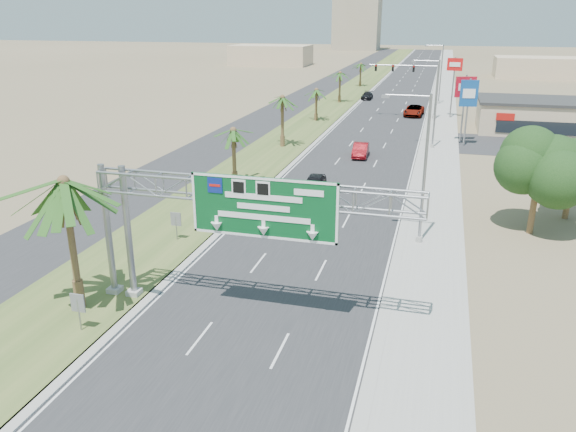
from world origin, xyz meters
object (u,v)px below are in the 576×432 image
(store_building, at_px, (550,117))
(pole_sign_red_far, at_px, (454,70))
(car_right_lane, at_px, (414,111))
(pole_sign_blue, at_px, (469,96))
(sign_gantry, at_px, (236,201))
(car_far, at_px, (367,96))
(car_mid_lane, at_px, (361,150))
(pole_sign_red_near, at_px, (465,90))
(car_left_lane, at_px, (314,183))
(signal_mast, at_px, (423,86))
(palm_near, at_px, (64,183))

(store_building, height_order, pole_sign_red_far, pole_sign_red_far)
(car_right_lane, xyz_separation_m, pole_sign_blue, (6.99, -20.02, 5.02))
(sign_gantry, relative_size, car_far, 3.71)
(car_mid_lane, bearing_deg, pole_sign_blue, 34.94)
(sign_gantry, bearing_deg, car_mid_lane, 88.25)
(pole_sign_red_near, height_order, pole_sign_red_far, pole_sign_red_far)
(store_building, distance_m, car_left_lane, 41.78)
(sign_gantry, xyz_separation_m, pole_sign_blue, (12.13, 44.41, -0.22))
(car_far, bearing_deg, car_right_lane, -59.92)
(store_building, xyz_separation_m, car_left_lane, (-24.00, -34.17, -1.28))
(signal_mast, bearing_deg, car_left_lane, -100.13)
(signal_mast, xyz_separation_m, car_left_lane, (-7.17, -40.15, -4.13))
(car_right_lane, bearing_deg, pole_sign_red_near, -66.76)
(car_right_lane, relative_size, pole_sign_blue, 0.75)
(car_mid_lane, distance_m, car_right_lane, 28.99)
(car_left_lane, bearing_deg, car_far, 91.40)
(sign_gantry, xyz_separation_m, pole_sign_red_far, (10.53, 63.98, 1.04))
(store_building, relative_size, pole_sign_blue, 2.29)
(sign_gantry, xyz_separation_m, car_left_lane, (-0.94, 21.90, -5.33))
(car_left_lane, bearing_deg, sign_gantry, -89.41)
(car_far, bearing_deg, sign_gantry, -86.81)
(car_mid_lane, bearing_deg, palm_near, -107.03)
(store_building, distance_m, car_right_lane, 19.81)
(palm_near, relative_size, pole_sign_blue, 1.06)
(car_right_lane, relative_size, pole_sign_red_far, 0.65)
(pole_sign_red_far, bearing_deg, pole_sign_blue, -85.33)
(car_left_lane, bearing_deg, store_building, 53.06)
(palm_near, distance_m, signal_mast, 65.60)
(signal_mast, relative_size, car_far, 2.28)
(signal_mast, height_order, store_building, signal_mast)
(signal_mast, bearing_deg, car_right_lane, 114.72)
(car_far, bearing_deg, car_mid_lane, -83.04)
(sign_gantry, height_order, pole_sign_red_far, pole_sign_red_far)
(sign_gantry, height_order, car_far, sign_gantry)
(palm_near, relative_size, car_left_lane, 1.97)
(pole_sign_blue, bearing_deg, car_mid_lane, -141.80)
(signal_mast, distance_m, car_far, 21.92)
(palm_near, relative_size, car_far, 1.85)
(car_right_lane, xyz_separation_m, car_far, (-9.43, 16.38, -0.16))
(palm_near, xyz_separation_m, car_mid_lane, (9.23, 37.65, -6.19))
(pole_sign_red_near, bearing_deg, store_building, 40.89)
(pole_sign_red_near, bearing_deg, car_mid_lane, -135.29)
(car_right_lane, bearing_deg, car_far, 123.18)
(sign_gantry, distance_m, palm_near, 8.41)
(palm_near, bearing_deg, car_right_lane, 78.69)
(sign_gantry, bearing_deg, pole_sign_red_near, 75.76)
(car_mid_lane, relative_size, car_far, 1.00)
(signal_mast, bearing_deg, sign_gantry, -95.74)
(store_building, bearing_deg, car_mid_lane, -137.20)
(store_building, height_order, car_left_lane, store_building)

